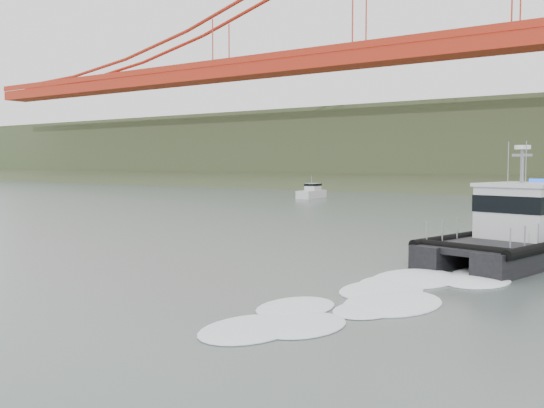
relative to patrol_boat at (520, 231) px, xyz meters
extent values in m
plane|color=#55655F|center=(-10.24, -12.10, -1.41)|extent=(400.00, 400.00, 0.00)
cube|color=black|center=(-1.43, 0.14, -0.97)|extent=(3.82, 11.61, 1.26)
cube|color=black|center=(-0.15, -0.68, -0.46)|extent=(6.26, 10.68, 0.26)
cube|color=silver|center=(0.08, 0.35, 0.88)|extent=(3.90, 4.38, 2.42)
cube|color=black|center=(0.08, 0.35, 1.31)|extent=(3.97, 4.46, 0.79)
cube|color=silver|center=(0.08, 0.35, 2.17)|extent=(4.15, 4.63, 0.17)
cylinder|color=gray|center=(0.01, 0.04, 3.04)|extent=(0.17, 0.17, 1.90)
cylinder|color=white|center=(0.01, 0.04, 3.93)|extent=(0.74, 0.74, 0.19)
cube|color=silver|center=(-34.96, 38.90, -0.95)|extent=(2.32, 5.70, 1.11)
cube|color=silver|center=(-35.00, 39.36, -0.02)|extent=(1.67, 2.34, 1.11)
cube|color=black|center=(-35.00, 39.36, 0.35)|extent=(1.72, 2.39, 0.32)
cylinder|color=gray|center=(-34.96, 38.90, 1.00)|extent=(0.07, 0.07, 1.11)
camera|label=1|loc=(6.62, -29.93, 3.17)|focal=40.00mm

